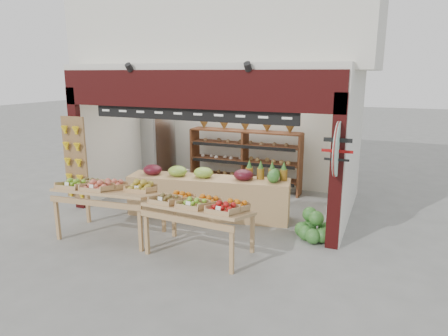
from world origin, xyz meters
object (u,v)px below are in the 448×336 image
back_shelving (245,147)px  display_table_left (105,189)px  refrigerator (156,147)px  cardboard_stack (188,186)px  mid_counter (208,195)px  watermelon_pile (313,228)px  display_table_right (199,206)px

back_shelving → display_table_left: 4.02m
refrigerator → display_table_left: size_ratio=1.03×
back_shelving → refrigerator: (-2.55, -0.13, -0.16)m
cardboard_stack → display_table_left: size_ratio=0.54×
back_shelving → mid_counter: bearing=-90.9°
display_table_left → watermelon_pile: (3.58, 1.29, -0.68)m
back_shelving → cardboard_stack: size_ratio=2.86×
mid_counter → watermelon_pile: size_ratio=4.94×
mid_counter → display_table_left: size_ratio=1.82×
mid_counter → display_table_right: bearing=-69.1°
cardboard_stack → watermelon_pile: size_ratio=1.46×
refrigerator → cardboard_stack: (1.40, -0.83, -0.74)m
refrigerator → watermelon_pile: (4.77, -2.35, -0.77)m
refrigerator → cardboard_stack: bearing=-11.5°
mid_counter → display_table_left: bearing=-129.5°
back_shelving → display_table_right: 3.89m
cardboard_stack → refrigerator: bearing=149.1°
refrigerator → display_table_right: bearing=-30.3°
cardboard_stack → display_table_left: (-0.20, -2.81, 0.65)m
back_shelving → watermelon_pile: back_shelving is taller
refrigerator → mid_counter: 3.28m
cardboard_stack → mid_counter: size_ratio=0.30×
back_shelving → cardboard_stack: bearing=-139.9°
refrigerator → cardboard_stack: 1.79m
display_table_right → watermelon_pile: display_table_right is taller
back_shelving → refrigerator: size_ratio=1.50×
back_shelving → display_table_right: size_ratio=1.69×
mid_counter → back_shelving: bearing=89.1°
watermelon_pile → display_table_right: bearing=-140.3°
mid_counter → watermelon_pile: mid_counter is taller
refrigerator → cardboard_stack: size_ratio=1.90×
mid_counter → watermelon_pile: 2.29m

